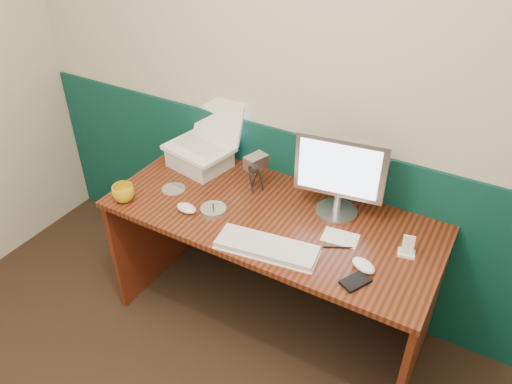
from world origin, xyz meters
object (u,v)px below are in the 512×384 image
Objects in this scene: desk at (270,271)px; keyboard at (267,248)px; laptop at (197,127)px; camcorder at (256,174)px; mug at (123,193)px; monitor at (340,177)px.

keyboard is (0.10, -0.24, 0.39)m from desk.
camcorder is at bearing 2.96° from laptop.
laptop is at bearing -169.30° from camcorder.
desk is 0.85m from mug.
camcorder reaches higher than keyboard.
keyboard is 0.79m from mug.
monitor is 2.06× the size of camcorder.
laptop is at bearing 160.96° from desk.
laptop is (-0.55, 0.19, 0.62)m from desk.
desk is at bearing 20.97° from mug.
mug is (-0.69, -0.26, 0.42)m from desk.
keyboard is at bearing -22.57° from laptop.
desk is 3.87× the size of monitor.
keyboard is 4.04× the size of mug.
camcorder is (-0.27, 0.37, 0.09)m from keyboard.
mug reaches higher than keyboard.
monitor is at bearing 21.81° from camcorder.
monitor reaches higher than laptop.
keyboard is at bearing -66.37° from desk.
mug is 0.66m from camcorder.
mug is (-0.14, -0.45, -0.20)m from laptop.
mug is 0.55× the size of camcorder.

